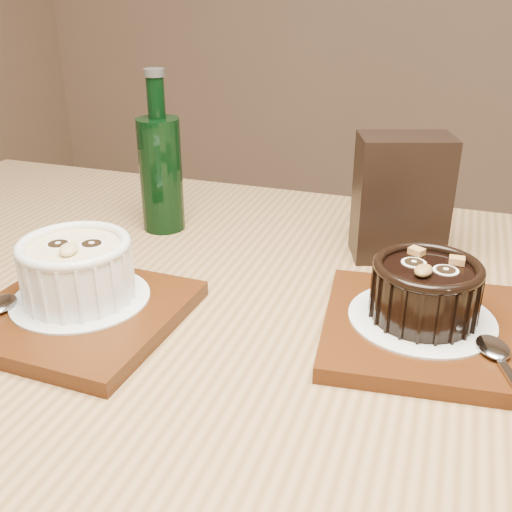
{
  "coord_description": "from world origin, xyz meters",
  "views": [
    {
      "loc": [
        0.06,
        -0.32,
        1.04
      ],
      "look_at": [
        -0.1,
        0.14,
        0.81
      ],
      "focal_mm": 42.0,
      "sensor_mm": 36.0,
      "label": 1
    }
  ],
  "objects_px": {
    "tray_left": "(80,314)",
    "ramekin_dark": "(426,288)",
    "green_bottle": "(161,170)",
    "table": "(247,411)",
    "condiment_stand": "(401,198)",
    "ramekin_white": "(77,267)",
    "tray_right": "(426,330)"
  },
  "relations": [
    {
      "from": "tray_left",
      "to": "ramekin_dark",
      "type": "distance_m",
      "value": 0.32
    },
    {
      "from": "ramekin_dark",
      "to": "condiment_stand",
      "type": "height_order",
      "value": "condiment_stand"
    },
    {
      "from": "ramekin_white",
      "to": "table",
      "type": "bearing_deg",
      "value": -12.99
    },
    {
      "from": "condiment_stand",
      "to": "ramekin_white",
      "type": "bearing_deg",
      "value": -139.24
    },
    {
      "from": "tray_right",
      "to": "condiment_stand",
      "type": "bearing_deg",
      "value": 105.69
    },
    {
      "from": "ramekin_white",
      "to": "condiment_stand",
      "type": "height_order",
      "value": "condiment_stand"
    },
    {
      "from": "table",
      "to": "tray_left",
      "type": "height_order",
      "value": "tray_left"
    },
    {
      "from": "ramekin_dark",
      "to": "tray_right",
      "type": "bearing_deg",
      "value": -30.03
    },
    {
      "from": "tray_left",
      "to": "tray_right",
      "type": "relative_size",
      "value": 1.0
    },
    {
      "from": "tray_left",
      "to": "ramekin_white",
      "type": "bearing_deg",
      "value": 115.61
    },
    {
      "from": "table",
      "to": "green_bottle",
      "type": "distance_m",
      "value": 0.32
    },
    {
      "from": "ramekin_white",
      "to": "green_bottle",
      "type": "bearing_deg",
      "value": 76.52
    },
    {
      "from": "ramekin_white",
      "to": "condiment_stand",
      "type": "distance_m",
      "value": 0.35
    },
    {
      "from": "ramekin_dark",
      "to": "green_bottle",
      "type": "bearing_deg",
      "value": 168.81
    },
    {
      "from": "tray_left",
      "to": "ramekin_dark",
      "type": "height_order",
      "value": "ramekin_dark"
    },
    {
      "from": "condiment_stand",
      "to": "green_bottle",
      "type": "distance_m",
      "value": 0.29
    },
    {
      "from": "condiment_stand",
      "to": "tray_left",
      "type": "bearing_deg",
      "value": -136.86
    },
    {
      "from": "table",
      "to": "ramekin_dark",
      "type": "relative_size",
      "value": 12.68
    },
    {
      "from": "table",
      "to": "ramekin_white",
      "type": "relative_size",
      "value": 11.55
    },
    {
      "from": "tray_left",
      "to": "ramekin_white",
      "type": "distance_m",
      "value": 0.04
    },
    {
      "from": "ramekin_white",
      "to": "condiment_stand",
      "type": "xyz_separation_m",
      "value": [
        0.27,
        0.23,
        0.02
      ]
    },
    {
      "from": "table",
      "to": "tray_right",
      "type": "distance_m",
      "value": 0.19
    },
    {
      "from": "ramekin_white",
      "to": "tray_right",
      "type": "bearing_deg",
      "value": -8.59
    },
    {
      "from": "condiment_stand",
      "to": "table",
      "type": "bearing_deg",
      "value": -116.85
    },
    {
      "from": "tray_right",
      "to": "green_bottle",
      "type": "bearing_deg",
      "value": 154.77
    },
    {
      "from": "table",
      "to": "green_bottle",
      "type": "bearing_deg",
      "value": 132.23
    },
    {
      "from": "tray_right",
      "to": "ramekin_white",
      "type": "bearing_deg",
      "value": -169.03
    },
    {
      "from": "ramekin_dark",
      "to": "green_bottle",
      "type": "relative_size",
      "value": 0.48
    },
    {
      "from": "tray_right",
      "to": "condiment_stand",
      "type": "relative_size",
      "value": 1.29
    },
    {
      "from": "tray_left",
      "to": "ramekin_white",
      "type": "xyz_separation_m",
      "value": [
        -0.01,
        0.01,
        0.04
      ]
    },
    {
      "from": "table",
      "to": "tray_right",
      "type": "height_order",
      "value": "tray_right"
    },
    {
      "from": "tray_left",
      "to": "tray_right",
      "type": "distance_m",
      "value": 0.32
    }
  ]
}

